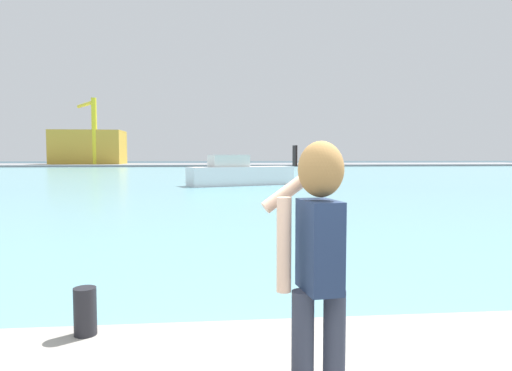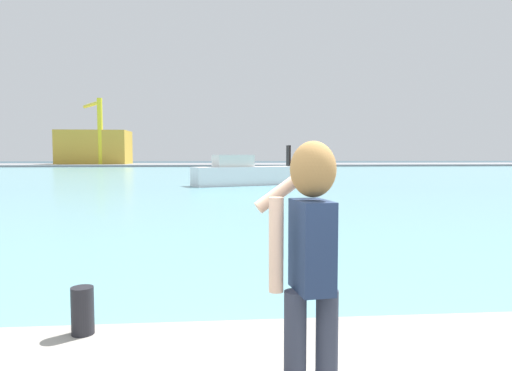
% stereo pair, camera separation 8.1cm
% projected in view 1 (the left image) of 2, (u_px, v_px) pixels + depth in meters
% --- Properties ---
extents(ground_plane, '(220.00, 220.00, 0.00)m').
position_uv_depth(ground_plane, '(215.00, 174.00, 52.30)').
color(ground_plane, '#334751').
extents(harbor_water, '(140.00, 100.00, 0.02)m').
position_uv_depth(harbor_water, '(215.00, 173.00, 54.28)').
color(harbor_water, '#6BA8B2').
rests_on(harbor_water, ground_plane).
extents(far_shore_dock, '(140.00, 20.00, 0.38)m').
position_uv_depth(far_shore_dock, '(214.00, 165.00, 93.99)').
color(far_shore_dock, gray).
rests_on(far_shore_dock, ground_plane).
extents(person_photographer, '(0.53, 0.55, 1.74)m').
position_uv_depth(person_photographer, '(317.00, 251.00, 2.80)').
color(person_photographer, '#2D3342').
rests_on(person_photographer, quay_promenade).
extents(harbor_bollard, '(0.21, 0.21, 0.44)m').
position_uv_depth(harbor_bollard, '(85.00, 311.00, 4.19)').
color(harbor_bollard, black).
rests_on(harbor_bollard, quay_promenade).
extents(boat_moored, '(7.96, 4.58, 2.19)m').
position_uv_depth(boat_moored, '(239.00, 174.00, 33.11)').
color(boat_moored, white).
rests_on(boat_moored, harbor_water).
extents(warehouse_left, '(13.55, 8.49, 6.71)m').
position_uv_depth(warehouse_left, '(89.00, 147.00, 91.93)').
color(warehouse_left, gold).
rests_on(warehouse_left, far_shore_dock).
extents(port_crane, '(6.05, 9.50, 12.78)m').
position_uv_depth(port_crane, '(92.00, 123.00, 89.13)').
color(port_crane, yellow).
rests_on(port_crane, far_shore_dock).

